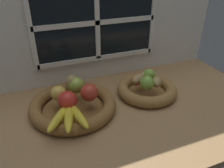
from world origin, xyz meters
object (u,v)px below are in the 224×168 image
at_px(fruit_bowl_left, 73,105).
at_px(fruit_bowl_right, 147,89).
at_px(apple_red_front, 67,100).
at_px(potato_small, 156,82).
at_px(apple_red_right, 89,92).
at_px(chili_pepper, 146,82).
at_px(lime_near, 147,83).
at_px(potato_oblong, 138,79).
at_px(apple_green_back, 76,85).
at_px(potato_back, 147,76).
at_px(pear_brown, 72,84).
at_px(apple_golden_left, 59,93).
at_px(lime_far, 149,75).
at_px(banana_bunch_front, 69,116).

distance_m(fruit_bowl_left, fruit_bowl_right, 0.37).
height_order(apple_red_front, potato_small, apple_red_front).
distance_m(apple_red_right, chili_pepper, 0.30).
distance_m(fruit_bowl_right, lime_near, 0.08).
distance_m(fruit_bowl_right, potato_oblong, 0.07).
bearing_deg(apple_green_back, potato_back, -1.68).
relative_size(potato_small, chili_pepper, 0.60).
height_order(fruit_bowl_left, apple_red_front, apple_red_front).
relative_size(apple_red_front, pear_brown, 0.92).
distance_m(apple_red_front, potato_back, 0.43).
relative_size(apple_green_back, potato_small, 1.10).
bearing_deg(lime_near, potato_oblong, 98.65).
bearing_deg(apple_red_front, apple_golden_left, 106.71).
xyz_separation_m(potato_back, potato_small, (0.01, -0.07, 0.00)).
height_order(potato_oblong, chili_pepper, potato_oblong).
height_order(apple_golden_left, lime_far, apple_golden_left).
distance_m(fruit_bowl_left, lime_near, 0.35).
relative_size(pear_brown, lime_near, 1.28).
bearing_deg(fruit_bowl_right, apple_green_back, 171.09).
bearing_deg(apple_golden_left, fruit_bowl_left, -20.53).
height_order(apple_red_front, lime_near, apple_red_front).
height_order(apple_green_back, lime_near, apple_green_back).
bearing_deg(lime_far, apple_green_back, 177.58).
xyz_separation_m(pear_brown, lime_near, (0.33, -0.10, -0.01)).
distance_m(potato_oblong, lime_near, 0.07).
height_order(potato_back, chili_pepper, potato_back).
relative_size(pear_brown, potato_back, 1.28).
distance_m(fruit_bowl_right, apple_red_front, 0.41).
bearing_deg(fruit_bowl_left, apple_green_back, 60.44).
relative_size(fruit_bowl_left, fruit_bowl_right, 1.29).
bearing_deg(apple_red_right, potato_back, 12.66).
height_order(fruit_bowl_left, fruit_bowl_right, same).
distance_m(apple_green_back, chili_pepper, 0.34).
xyz_separation_m(fruit_bowl_left, apple_red_right, (0.07, -0.03, 0.07)).
relative_size(fruit_bowl_right, apple_red_front, 3.77).
bearing_deg(potato_small, apple_red_front, -176.68).
bearing_deg(apple_golden_left, lime_near, -8.24).
bearing_deg(potato_oblong, apple_golden_left, -178.94).
height_order(banana_bunch_front, potato_small, potato_small).
xyz_separation_m(apple_red_front, potato_small, (0.43, 0.03, -0.02)).
bearing_deg(fruit_bowl_left, pear_brown, 76.64).
height_order(apple_golden_left, potato_oblong, apple_golden_left).
xyz_separation_m(fruit_bowl_left, pear_brown, (0.02, 0.07, 0.07)).
relative_size(fruit_bowl_left, potato_small, 5.56).
height_order(apple_red_right, lime_far, apple_red_right).
distance_m(fruit_bowl_left, potato_small, 0.41).
relative_size(apple_green_back, potato_oblong, 0.92).
relative_size(banana_bunch_front, potato_small, 2.84).
xyz_separation_m(banana_bunch_front, potato_oblong, (0.38, 0.15, 0.01)).
height_order(apple_red_right, potato_back, apple_red_right).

